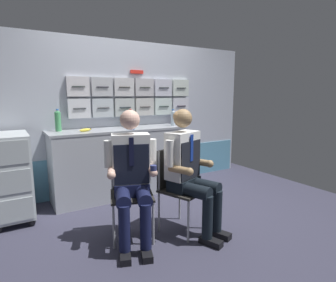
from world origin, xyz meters
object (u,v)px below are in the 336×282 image
object	(u,v)px
water_bottle_blue_cap	(131,118)
coffee_cup_white	(127,125)
crew_member_left	(132,171)
folding_chair_left	(131,184)
folding_chair_center	(176,180)
snack_banana	(85,130)
crew_member_center	(189,166)
service_trolley	(11,175)

from	to	relation	value
water_bottle_blue_cap	coffee_cup_white	size ratio (longest dim) A/B	3.54
crew_member_left	water_bottle_blue_cap	distance (m)	1.54
folding_chair_left	folding_chair_center	distance (m)	0.47
crew_member_left	coffee_cup_white	xyz separation A→B (m)	(0.51, 1.31, 0.28)
crew_member_left	snack_banana	xyz separation A→B (m)	(-0.11, 1.17, 0.27)
folding_chair_left	coffee_cup_white	distance (m)	1.33
crew_member_left	crew_member_center	world-z (taller)	same
service_trolley	folding_chair_center	world-z (taller)	service_trolley
folding_chair_center	coffee_cup_white	xyz separation A→B (m)	(0.01, 1.29, 0.45)
coffee_cup_white	folding_chair_center	bearing A→B (deg)	-90.29
folding_chair_left	snack_banana	world-z (taller)	snack_banana
folding_chair_center	crew_member_center	bearing A→B (deg)	-69.00
folding_chair_left	snack_banana	bearing A→B (deg)	99.05
folding_chair_center	snack_banana	size ratio (longest dim) A/B	4.88
folding_chair_center	snack_banana	distance (m)	1.38
service_trolley	crew_member_left	distance (m)	1.48
crew_member_center	water_bottle_blue_cap	xyz separation A→B (m)	(0.03, 1.50, 0.37)
crew_member_center	service_trolley	bearing A→B (deg)	140.87
service_trolley	crew_member_center	xyz separation A→B (m)	(1.52, -1.24, 0.17)
snack_banana	water_bottle_blue_cap	bearing A→B (deg)	15.63
folding_chair_center	crew_member_left	bearing A→B (deg)	-177.83
service_trolley	water_bottle_blue_cap	world-z (taller)	water_bottle_blue_cap
snack_banana	coffee_cup_white	bearing A→B (deg)	12.47
service_trolley	crew_member_left	size ratio (longest dim) A/B	0.78
folding_chair_left	crew_member_center	size ratio (longest dim) A/B	0.67
folding_chair_center	crew_member_center	size ratio (longest dim) A/B	0.67
coffee_cup_white	snack_banana	size ratio (longest dim) A/B	0.42
service_trolley	coffee_cup_white	size ratio (longest dim) A/B	13.41
snack_banana	folding_chair_center	bearing A→B (deg)	-62.10
crew_member_center	snack_banana	world-z (taller)	crew_member_center
folding_chair_left	crew_member_center	distance (m)	0.60
service_trolley	snack_banana	distance (m)	0.96
crew_member_center	coffee_cup_white	size ratio (longest dim) A/B	17.28
coffee_cup_white	crew_member_center	bearing A→B (deg)	-87.97
folding_chair_center	water_bottle_blue_cap	bearing A→B (deg)	86.25
crew_member_left	coffee_cup_white	distance (m)	1.43
coffee_cup_white	folding_chair_left	bearing A→B (deg)	-111.45
folding_chair_center	crew_member_center	world-z (taller)	crew_member_center
crew_member_left	folding_chair_center	size ratio (longest dim) A/B	1.49
crew_member_center	snack_banana	distance (m)	1.49
water_bottle_blue_cap	snack_banana	size ratio (longest dim) A/B	1.49
service_trolley	snack_banana	size ratio (longest dim) A/B	5.65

